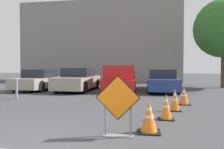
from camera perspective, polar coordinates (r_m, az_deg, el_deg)
ground_plane at (r=13.39m, az=-0.74°, el=-4.59°), size 96.00×96.00×0.00m
road_closed_sign at (r=4.65m, az=1.54°, el=-7.62°), size 0.95×0.20×1.32m
traffic_cone_nearest at (r=5.11m, az=9.63°, el=-10.87°), size 0.51×0.51×0.73m
traffic_cone_second at (r=6.47m, az=13.95°, el=-8.21°), size 0.44×0.44×0.73m
traffic_cone_third at (r=7.79m, az=16.12°, el=-6.42°), size 0.41×0.41×0.77m
traffic_cone_fourth at (r=9.25m, az=18.27°, el=-5.30°), size 0.49×0.49×0.72m
parked_car_nearest at (r=15.35m, az=-18.31°, el=-1.45°), size 2.09×4.41×1.37m
parked_car_second at (r=14.33m, az=-8.79°, el=-1.43°), size 2.00×4.67×1.47m
pickup_truck at (r=14.07m, az=2.10°, el=-1.30°), size 2.23×5.12×1.62m
parked_car_third at (r=14.03m, az=12.91°, el=-1.73°), size 1.83×4.46×1.37m
bollard_nearest at (r=11.21m, az=-23.65°, el=-3.27°), size 0.12×0.12×0.99m
building_facade_backdrop at (r=25.18m, az=-2.65°, el=8.09°), size 17.18×5.00×8.54m
street_tree_behind_lot at (r=18.44m, az=27.18°, el=10.66°), size 4.35×4.35×6.58m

